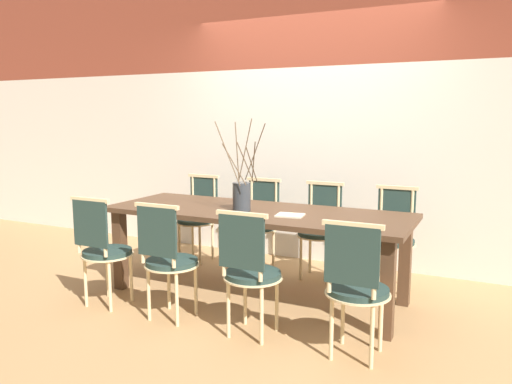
# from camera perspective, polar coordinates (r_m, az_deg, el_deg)

# --- Properties ---
(ground_plane) EXTENTS (16.00, 16.00, 0.00)m
(ground_plane) POSITION_cam_1_polar(r_m,az_deg,el_deg) (4.28, 0.00, -11.78)
(ground_plane) COLOR #A87F51
(wall_rear) EXTENTS (12.00, 0.06, 3.20)m
(wall_rear) POSITION_cam_1_polar(r_m,az_deg,el_deg) (5.16, 6.15, 9.77)
(wall_rear) COLOR beige
(wall_rear) RESTS_ON ground_plane
(dining_table) EXTENTS (2.50, 0.89, 0.73)m
(dining_table) POSITION_cam_1_polar(r_m,az_deg,el_deg) (4.10, 0.00, -3.37)
(dining_table) COLOR #4C3321
(dining_table) RESTS_ON ground_plane
(chair_near_leftend) EXTENTS (0.41, 0.41, 0.89)m
(chair_near_leftend) POSITION_cam_1_polar(r_m,az_deg,el_deg) (4.10, -17.10, -6.01)
(chair_near_leftend) COLOR #233833
(chair_near_leftend) RESTS_ON ground_plane
(chair_near_left) EXTENTS (0.41, 0.41, 0.89)m
(chair_near_left) POSITION_cam_1_polar(r_m,az_deg,el_deg) (3.72, -10.05, -7.26)
(chair_near_left) COLOR #233833
(chair_near_left) RESTS_ON ground_plane
(chair_near_center) EXTENTS (0.41, 0.41, 0.89)m
(chair_near_center) POSITION_cam_1_polar(r_m,az_deg,el_deg) (3.38, -0.71, -8.74)
(chair_near_center) COLOR #233833
(chair_near_center) RESTS_ON ground_plane
(chair_near_right) EXTENTS (0.41, 0.41, 0.89)m
(chair_near_right) POSITION_cam_1_polar(r_m,az_deg,el_deg) (3.14, 11.36, -10.29)
(chair_near_right) COLOR #233833
(chair_near_right) RESTS_ON ground_plane
(chair_far_leftend) EXTENTS (0.41, 0.41, 0.89)m
(chair_far_leftend) POSITION_cam_1_polar(r_m,az_deg,el_deg) (5.24, -6.63, -2.55)
(chair_far_leftend) COLOR #233833
(chair_far_leftend) RESTS_ON ground_plane
(chair_far_left) EXTENTS (0.41, 0.41, 0.89)m
(chair_far_left) POSITION_cam_1_polar(r_m,az_deg,el_deg) (4.91, 0.32, -3.26)
(chair_far_left) COLOR #233833
(chair_far_left) RESTS_ON ground_plane
(chair_far_center) EXTENTS (0.41, 0.41, 0.89)m
(chair_far_center) POSITION_cam_1_polar(r_m,az_deg,el_deg) (4.67, 7.36, -3.93)
(chair_far_center) COLOR #233833
(chair_far_center) RESTS_ON ground_plane
(chair_far_right) EXTENTS (0.41, 0.41, 0.89)m
(chair_far_right) POSITION_cam_1_polar(r_m,az_deg,el_deg) (4.51, 15.38, -4.62)
(chair_far_right) COLOR #233833
(chair_far_right) RESTS_ON ground_plane
(vase_centerpiece) EXTENTS (0.38, 0.38, 0.74)m
(vase_centerpiece) POSITION_cam_1_polar(r_m,az_deg,el_deg) (4.03, -1.65, -0.34)
(vase_centerpiece) COLOR #33383D
(vase_centerpiece) RESTS_ON dining_table
(book_stack) EXTENTS (0.23, 0.19, 0.01)m
(book_stack) POSITION_cam_1_polar(r_m,az_deg,el_deg) (3.85, 3.91, -2.67)
(book_stack) COLOR beige
(book_stack) RESTS_ON dining_table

